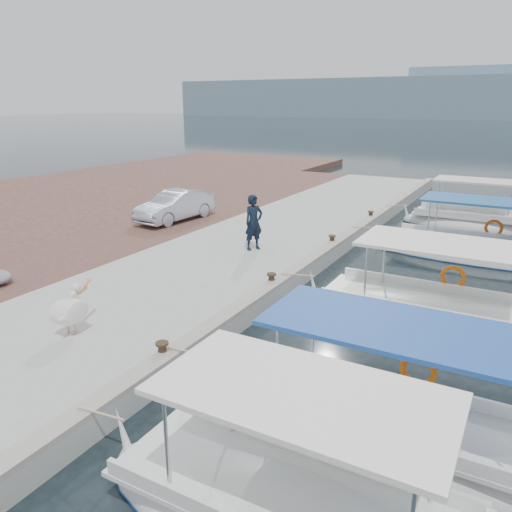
{
  "coord_description": "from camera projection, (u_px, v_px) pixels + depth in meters",
  "views": [
    {
      "loc": [
        5.92,
        -10.78,
        5.62
      ],
      "look_at": [
        -1.0,
        1.74,
        1.2
      ],
      "focal_mm": 35.0,
      "sensor_mm": 36.0,
      "label": 1
    }
  ],
  "objects": [
    {
      "name": "parked_car",
      "position": [
        175.0,
        206.0,
        22.4
      ],
      "size": [
        1.78,
        4.17,
        1.34
      ],
      "primitive_type": "imported",
      "rotation": [
        0.0,
        0.0,
        -0.09
      ],
      "color": "#A9AFC1",
      "rests_on": "cobblestone_strip"
    },
    {
      "name": "fishing_caique_d",
      "position": [
        483.0,
        255.0,
        18.58
      ],
      "size": [
        8.07,
        2.25,
        2.83
      ],
      "color": "silver",
      "rests_on": "ground"
    },
    {
      "name": "cobblestone_strip",
      "position": [
        149.0,
        234.0,
        21.21
      ],
      "size": [
        4.0,
        40.0,
        0.5
      ],
      "primitive_type": "cube",
      "color": "#4D2F29",
      "rests_on": "ground"
    },
    {
      "name": "mooring_bollards",
      "position": [
        271.0,
        278.0,
        14.62
      ],
      "size": [
        0.28,
        20.28,
        0.33
      ],
      "color": "black",
      "rests_on": "concrete_quay"
    },
    {
      "name": "ground",
      "position": [
        257.0,
        321.0,
        13.41
      ],
      "size": [
        400.0,
        400.0,
        0.0
      ],
      "primitive_type": "plane",
      "color": "black",
      "rests_on": "ground"
    },
    {
      "name": "fisherman",
      "position": [
        254.0,
        223.0,
        17.84
      ],
      "size": [
        0.76,
        0.87,
        1.99
      ],
      "primitive_type": "imported",
      "rotation": [
        0.0,
        0.0,
        1.08
      ],
      "color": "black",
      "rests_on": "concrete_quay"
    },
    {
      "name": "fishing_caique_c",
      "position": [
        431.0,
        319.0,
        13.22
      ],
      "size": [
        7.05,
        2.41,
        2.83
      ],
      "color": "silver",
      "rests_on": "ground"
    },
    {
      "name": "pelican",
      "position": [
        70.0,
        310.0,
        11.39
      ],
      "size": [
        0.73,
        1.42,
        1.1
      ],
      "color": "tan",
      "rests_on": "concrete_quay"
    },
    {
      "name": "fishing_caique_e",
      "position": [
        468.0,
        224.0,
        23.43
      ],
      "size": [
        6.01,
        2.14,
        2.83
      ],
      "color": "silver",
      "rests_on": "ground"
    },
    {
      "name": "concrete_quay",
      "position": [
        251.0,
        250.0,
        18.9
      ],
      "size": [
        6.0,
        40.0,
        0.5
      ],
      "primitive_type": "cube",
      "color": "#9E9F9A",
      "rests_on": "ground"
    },
    {
      "name": "fishing_caique_b",
      "position": [
        384.0,
        437.0,
        8.56
      ],
      "size": [
        7.49,
        2.11,
        2.83
      ],
      "color": "silver",
      "rests_on": "ground"
    },
    {
      "name": "quay_curb",
      "position": [
        320.0,
        253.0,
        17.53
      ],
      "size": [
        0.44,
        40.0,
        0.12
      ],
      "primitive_type": "cube",
      "color": "gray",
      "rests_on": "concrete_quay"
    },
    {
      "name": "land_backing",
      "position": [
        0.0,
        211.0,
        25.84
      ],
      "size": [
        16.0,
        60.0,
        0.48
      ],
      "primitive_type": "cube",
      "color": "#4D2F29",
      "rests_on": "ground"
    }
  ]
}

